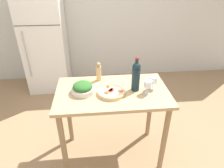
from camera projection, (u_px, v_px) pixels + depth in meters
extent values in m
plane|color=#9E7A56|center=(112.00, 152.00, 2.46)|extent=(14.00, 14.00, 0.00)
cube|color=silver|center=(101.00, 11.00, 3.63)|extent=(6.40, 0.06, 2.60)
cube|color=white|center=(45.00, 43.00, 3.46)|extent=(0.69, 0.64, 1.70)
cube|color=black|center=(37.00, 26.00, 3.00)|extent=(0.68, 0.01, 0.01)
cylinder|color=#B2B2B7|center=(27.00, 55.00, 3.19)|extent=(0.02, 0.02, 0.77)
cube|color=tan|center=(112.00, 92.00, 2.02)|extent=(1.14, 0.67, 0.03)
cylinder|color=#967A55|center=(64.00, 148.00, 1.96)|extent=(0.06, 0.06, 0.86)
cylinder|color=#967A55|center=(164.00, 141.00, 2.05)|extent=(0.06, 0.06, 0.86)
cylinder|color=#967A55|center=(69.00, 113.00, 2.44)|extent=(0.06, 0.06, 0.86)
cylinder|color=#967A55|center=(150.00, 108.00, 2.52)|extent=(0.06, 0.06, 0.86)
cylinder|color=#142833|center=(136.00, 79.00, 1.98)|extent=(0.08, 0.08, 0.24)
sphere|color=#142833|center=(136.00, 66.00, 1.91)|extent=(0.08, 0.08, 0.08)
cylinder|color=#142833|center=(137.00, 63.00, 1.89)|extent=(0.03, 0.03, 0.07)
cylinder|color=maroon|center=(137.00, 58.00, 1.87)|extent=(0.03, 0.03, 0.02)
cylinder|color=silver|center=(147.00, 93.00, 1.98)|extent=(0.06, 0.06, 0.00)
cylinder|color=silver|center=(147.00, 90.00, 1.96)|extent=(0.01, 0.01, 0.07)
cylinder|color=white|center=(148.00, 84.00, 1.92)|extent=(0.08, 0.08, 0.07)
cylinder|color=maroon|center=(148.00, 86.00, 1.94)|extent=(0.07, 0.07, 0.02)
cylinder|color=silver|center=(152.00, 88.00, 2.05)|extent=(0.06, 0.06, 0.00)
cylinder|color=silver|center=(153.00, 85.00, 2.03)|extent=(0.01, 0.01, 0.07)
cylinder|color=white|center=(153.00, 80.00, 2.00)|extent=(0.08, 0.08, 0.07)
cylinder|color=maroon|center=(153.00, 82.00, 2.01)|extent=(0.07, 0.07, 0.02)
cylinder|color=tan|center=(99.00, 73.00, 2.17)|extent=(0.05, 0.05, 0.17)
sphere|color=tan|center=(98.00, 65.00, 2.11)|extent=(0.05, 0.05, 0.05)
cylinder|color=silver|center=(83.00, 90.00, 1.97)|extent=(0.23, 0.23, 0.05)
ellipsoid|color=#2D6628|center=(83.00, 86.00, 1.95)|extent=(0.20, 0.20, 0.08)
cylinder|color=#DBC189|center=(111.00, 93.00, 1.96)|extent=(0.27, 0.27, 0.03)
torus|color=#DBC189|center=(111.00, 91.00, 1.95)|extent=(0.27, 0.27, 0.02)
cylinder|color=#DD4519|center=(110.00, 90.00, 1.97)|extent=(0.04, 0.04, 0.01)
cylinder|color=#DB4523|center=(106.00, 93.00, 1.93)|extent=(0.04, 0.04, 0.01)
cylinder|color=#CC3E2F|center=(112.00, 89.00, 1.99)|extent=(0.03, 0.03, 0.01)
cylinder|color=red|center=(111.00, 91.00, 1.95)|extent=(0.04, 0.04, 0.01)
cylinder|color=red|center=(108.00, 87.00, 2.03)|extent=(0.03, 0.03, 0.01)
cylinder|color=red|center=(112.00, 90.00, 1.97)|extent=(0.04, 0.04, 0.01)
cylinder|color=#E23D2F|center=(120.00, 91.00, 1.96)|extent=(0.05, 0.05, 0.01)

